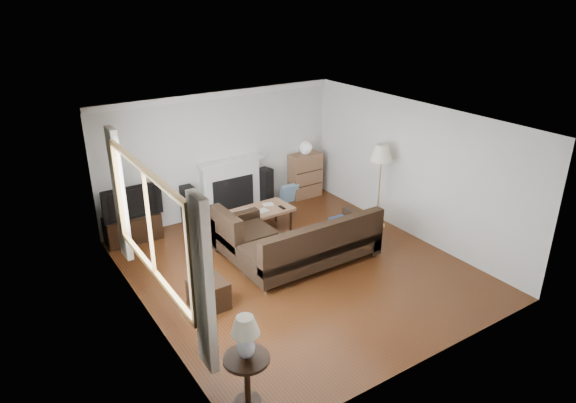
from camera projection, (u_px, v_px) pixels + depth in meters
room at (298, 199)px, 8.05m from camera, size 5.10×5.60×2.54m
window at (149, 223)px, 6.54m from camera, size 0.12×2.74×1.54m
curtain_near at (203, 286)px, 5.45m from camera, size 0.10×0.35×2.10m
curtain_far at (119, 195)px, 7.80m from camera, size 0.10×0.35×2.10m
fireplace at (231, 186)px, 10.42m from camera, size 1.40×0.26×1.15m
tv_stand at (133, 228)px, 9.38m from camera, size 0.98×0.44×0.49m
television at (130, 200)px, 9.17m from camera, size 1.07×0.14×0.61m
speaker_left at (188, 206)px, 9.92m from camera, size 0.23×0.27×0.81m
speaker_right at (265, 187)px, 10.80m from camera, size 0.29×0.32×0.83m
bookshelf at (305, 175)px, 11.26m from camera, size 0.71×0.34×0.98m
globe_lamp at (306, 148)px, 11.01m from camera, size 0.28×0.28×0.28m
sectional_sofa at (311, 242)px, 8.50m from camera, size 2.57×1.88×0.83m
coffee_table at (260, 221)px, 9.68m from camera, size 1.25×0.72×0.48m
footstool at (209, 294)px, 7.44m from camera, size 0.50×0.50×0.42m
floor_lamp at (379, 187)px, 9.71m from camera, size 0.54×0.54×1.65m
side_table at (247, 381)px, 5.66m from camera, size 0.51×0.51×0.64m
table_lamp at (246, 338)px, 5.44m from camera, size 0.32×0.32×0.51m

